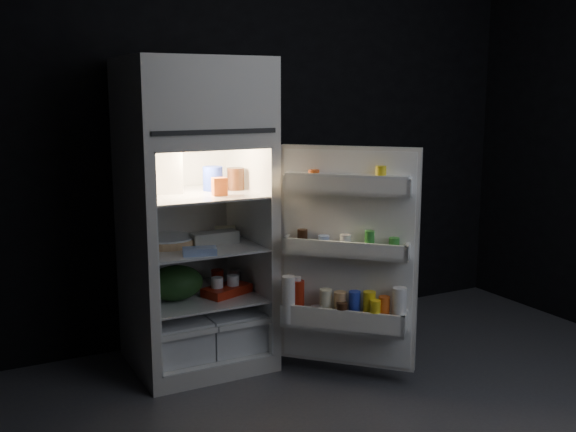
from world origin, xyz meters
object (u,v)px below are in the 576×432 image
yogurt_tray (227,290)px  refrigerator (193,204)px  milk_jug (169,172)px  fridge_door (347,263)px  egg_carton (214,238)px

yogurt_tray → refrigerator: bearing=120.9°
yogurt_tray → milk_jug: bearing=130.8°
fridge_door → yogurt_tray: (-0.49, 0.53, -0.23)m
refrigerator → milk_jug: size_ratio=7.42×
milk_jug → egg_carton: milk_jug is taller
refrigerator → milk_jug: refrigerator is taller
refrigerator → yogurt_tray: size_ratio=6.38×
fridge_door → milk_jug: 1.13m
milk_jug → refrigerator: bearing=-0.9°
milk_jug → egg_carton: size_ratio=0.87×
fridge_door → refrigerator: bearing=134.7°
milk_jug → yogurt_tray: milk_jug is taller
egg_carton → refrigerator: bearing=144.5°
fridge_door → yogurt_tray: size_ratio=4.37×
fridge_door → yogurt_tray: bearing=132.9°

